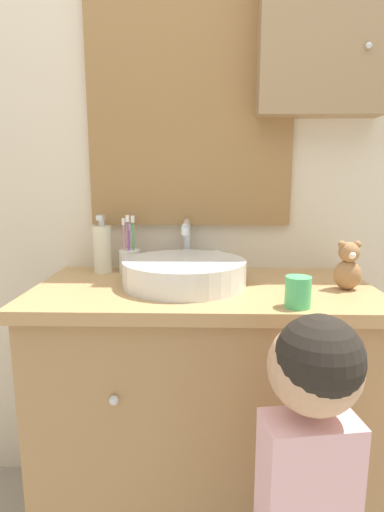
% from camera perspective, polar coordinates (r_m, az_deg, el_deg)
% --- Properties ---
extents(wall_back, '(3.20, 0.18, 2.50)m').
position_cam_1_polar(wall_back, '(1.44, 2.59, 16.52)').
color(wall_back, beige).
rests_on(wall_back, ground_plane).
extents(vanity_counter, '(1.01, 0.51, 0.83)m').
position_cam_1_polar(vanity_counter, '(1.37, 1.62, -21.30)').
color(vanity_counter, '#A37A4C').
rests_on(vanity_counter, ground_plane).
extents(sink_basin, '(0.37, 0.42, 0.18)m').
position_cam_1_polar(sink_basin, '(1.21, -0.99, -2.15)').
color(sink_basin, silver).
rests_on(sink_basin, vanity_counter).
extents(toothbrush_holder, '(0.07, 0.07, 0.20)m').
position_cam_1_polar(toothbrush_holder, '(1.38, -8.89, -0.36)').
color(toothbrush_holder, silver).
rests_on(toothbrush_holder, vanity_counter).
extents(soap_dispenser, '(0.06, 0.06, 0.20)m').
position_cam_1_polar(soap_dispenser, '(1.39, -12.66, 1.07)').
color(soap_dispenser, beige).
rests_on(soap_dispenser, vanity_counter).
extents(child_figure, '(0.20, 0.45, 0.90)m').
position_cam_1_polar(child_figure, '(0.93, 16.38, -26.99)').
color(child_figure, slate).
rests_on(child_figure, ground_plane).
extents(teddy_bear, '(0.08, 0.07, 0.14)m').
position_cam_1_polar(teddy_bear, '(1.23, 21.39, -1.42)').
color(teddy_bear, '#9E7047').
rests_on(teddy_bear, vanity_counter).
extents(drinking_cup, '(0.06, 0.06, 0.08)m').
position_cam_1_polar(drinking_cup, '(1.02, 14.90, -4.99)').
color(drinking_cup, '#4CC670').
rests_on(drinking_cup, vanity_counter).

